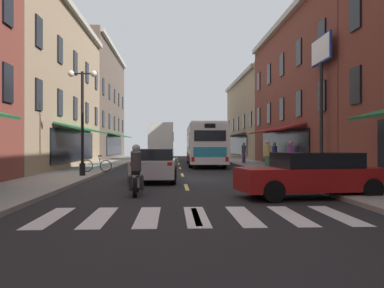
# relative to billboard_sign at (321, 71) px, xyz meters

# --- Properties ---
(ground_plane) EXTENTS (34.80, 80.00, 0.10)m
(ground_plane) POSITION_rel_billboard_sign_xyz_m (-7.05, -1.27, -5.46)
(ground_plane) COLOR black
(lane_centre_dashes) EXTENTS (0.14, 73.90, 0.01)m
(lane_centre_dashes) POSITION_rel_billboard_sign_xyz_m (-7.05, -1.52, -5.41)
(lane_centre_dashes) COLOR #DBCC4C
(lane_centre_dashes) RESTS_ON ground
(crosswalk_near) EXTENTS (7.10, 2.80, 0.01)m
(crosswalk_near) POSITION_rel_billboard_sign_xyz_m (-7.05, -11.27, -5.41)
(crosswalk_near) COLOR silver
(crosswalk_near) RESTS_ON ground
(sidewalk_left) EXTENTS (3.00, 80.00, 0.14)m
(sidewalk_left) POSITION_rel_billboard_sign_xyz_m (-12.95, -1.27, -5.34)
(sidewalk_left) COLOR gray
(sidewalk_left) RESTS_ON ground
(sidewalk_right) EXTENTS (3.00, 80.00, 0.14)m
(sidewalk_right) POSITION_rel_billboard_sign_xyz_m (-1.15, -1.27, -5.34)
(sidewalk_right) COLOR gray
(sidewalk_right) RESTS_ON ground
(billboard_sign) EXTENTS (0.40, 2.63, 7.03)m
(billboard_sign) POSITION_rel_billboard_sign_xyz_m (0.00, 0.00, 0.00)
(billboard_sign) COLOR black
(billboard_sign) RESTS_ON sidewalk_right
(transit_bus) EXTENTS (2.79, 11.46, 3.22)m
(transit_bus) POSITION_rel_billboard_sign_xyz_m (-5.07, 11.50, -3.72)
(transit_bus) COLOR white
(transit_bus) RESTS_ON ground
(box_truck) EXTENTS (2.49, 7.92, 3.78)m
(box_truck) POSITION_rel_billboard_sign_xyz_m (-8.71, 22.23, -3.45)
(box_truck) COLOR #B21E19
(box_truck) RESTS_ON ground
(sedan_near) EXTENTS (4.68, 2.38, 1.40)m
(sedan_near) POSITION_rel_billboard_sign_xyz_m (-3.26, -8.12, -4.69)
(sedan_near) COLOR maroon
(sedan_near) RESTS_ON ground
(sedan_mid) EXTENTS (2.01, 4.47, 1.46)m
(sedan_mid) POSITION_rel_billboard_sign_xyz_m (-8.39, -2.18, -4.67)
(sedan_mid) COLOR silver
(sedan_mid) RESTS_ON ground
(sedan_far) EXTENTS (1.98, 4.68, 1.38)m
(sedan_far) POSITION_rel_billboard_sign_xyz_m (-8.96, 34.07, -4.70)
(sedan_far) COLOR navy
(sedan_far) RESTS_ON ground
(motorcycle_rider) EXTENTS (0.62, 2.07, 1.66)m
(motorcycle_rider) POSITION_rel_billboard_sign_xyz_m (-8.78, -7.12, -4.70)
(motorcycle_rider) COLOR black
(motorcycle_rider) RESTS_ON ground
(bicycle_near) EXTENTS (1.71, 0.48, 0.91)m
(bicycle_near) POSITION_rel_billboard_sign_xyz_m (-11.78, 2.34, -4.91)
(bicycle_near) COLOR black
(bicycle_near) RESTS_ON sidewalk_left
(pedestrian_near) EXTENTS (0.41, 0.53, 1.71)m
(pedestrian_near) POSITION_rel_billboard_sign_xyz_m (-1.61, 13.62, -4.36)
(pedestrian_near) COLOR #66387F
(pedestrian_near) RESTS_ON sidewalk_right
(pedestrian_mid) EXTENTS (0.36, 0.36, 1.69)m
(pedestrian_mid) POSITION_rel_billboard_sign_xyz_m (-1.89, -1.07, -4.40)
(pedestrian_mid) COLOR black
(pedestrian_mid) RESTS_ON sidewalk_right
(pedestrian_far) EXTENTS (0.36, 0.36, 1.65)m
(pedestrian_far) POSITION_rel_billboard_sign_xyz_m (-0.56, 7.44, -4.42)
(pedestrian_far) COLOR #4C4C51
(pedestrian_far) RESTS_ON sidewalk_right
(pedestrian_rear) EXTENTS (0.36, 0.36, 1.76)m
(pedestrian_rear) POSITION_rel_billboard_sign_xyz_m (-2.14, 2.76, -4.36)
(pedestrian_rear) COLOR #33663F
(pedestrian_rear) RESTS_ON sidewalk_right
(street_lamp_twin) EXTENTS (1.42, 0.32, 5.13)m
(street_lamp_twin) POSITION_rel_billboard_sign_xyz_m (-11.98, -0.35, -2.42)
(street_lamp_twin) COLOR black
(street_lamp_twin) RESTS_ON sidewalk_left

